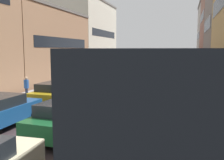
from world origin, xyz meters
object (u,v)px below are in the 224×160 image
(hatchback_centre_lane_third, at_px, (111,93))
(sedan_left_lane_fourth, at_px, (91,82))
(removalist_box_truck, at_px, (152,107))
(pedestrian_near_kerb, at_px, (26,86))
(coupe_centre_lane_fourth, at_px, (129,84))
(sedan_centre_lane_fifth, at_px, (140,77))
(bus_mid_queue_primary, at_px, (178,63))
(sedan_left_lane_third, at_px, (57,92))
(sedan_right_lane_behind_truck, at_px, (164,100))
(sedan_centre_lane_second, at_px, (68,116))

(hatchback_centre_lane_third, relative_size, sedan_left_lane_fourth, 1.01)
(removalist_box_truck, distance_m, pedestrian_near_kerb, 13.13)
(coupe_centre_lane_fourth, height_order, sedan_centre_lane_fifth, same)
(bus_mid_queue_primary, bearing_deg, hatchback_centre_lane_third, 170.85)
(removalist_box_truck, height_order, sedan_left_lane_third, removalist_box_truck)
(sedan_left_lane_third, bearing_deg, sedan_left_lane_fourth, -0.27)
(removalist_box_truck, xyz_separation_m, hatchback_centre_lane_third, (-3.64, 8.16, -1.18))
(removalist_box_truck, xyz_separation_m, sedan_right_lane_behind_truck, (-0.22, 7.07, -1.18))
(sedan_centre_lane_second, relative_size, hatchback_centre_lane_third, 1.00)
(pedestrian_near_kerb, bearing_deg, sedan_left_lane_third, -61.45)
(hatchback_centre_lane_third, distance_m, pedestrian_near_kerb, 6.39)
(sedan_left_lane_third, distance_m, sedan_centre_lane_fifth, 11.33)
(coupe_centre_lane_fourth, relative_size, sedan_centre_lane_fifth, 0.98)
(sedan_right_lane_behind_truck, distance_m, pedestrian_near_kerb, 9.90)
(sedan_centre_lane_second, bearing_deg, hatchback_centre_lane_third, 1.60)
(removalist_box_truck, xyz_separation_m, bus_mid_queue_primary, (-0.15, 27.89, -0.21))
(coupe_centre_lane_fourth, height_order, sedan_right_lane_behind_truck, same)
(hatchback_centre_lane_third, bearing_deg, bus_mid_queue_primary, -7.54)
(sedan_left_lane_third, xyz_separation_m, sedan_centre_lane_fifth, (3.53, 10.77, 0.00))
(coupe_centre_lane_fourth, bearing_deg, removalist_box_truck, -165.10)
(sedan_right_lane_behind_truck, bearing_deg, coupe_centre_lane_fourth, 28.37)
(sedan_left_lane_fourth, bearing_deg, hatchback_centre_lane_third, -148.75)
(sedan_centre_lane_second, height_order, bus_mid_queue_primary, bus_mid_queue_primary)
(hatchback_centre_lane_third, distance_m, sedan_left_lane_third, 3.52)
(removalist_box_truck, xyz_separation_m, sedan_left_lane_third, (-7.10, 7.52, -1.18))
(sedan_left_lane_third, relative_size, pedestrian_near_kerb, 2.61)
(removalist_box_truck, bearing_deg, coupe_centre_lane_fourth, 12.32)
(bus_mid_queue_primary, bearing_deg, sedan_left_lane_third, 162.04)
(sedan_centre_lane_second, relative_size, sedan_right_lane_behind_truck, 1.01)
(hatchback_centre_lane_third, distance_m, sedan_centre_lane_fifth, 10.13)
(removalist_box_truck, xyz_separation_m, sedan_centre_lane_fifth, (-3.57, 18.29, -1.18))
(sedan_centre_lane_fifth, relative_size, sedan_right_lane_behind_truck, 1.02)
(sedan_centre_lane_second, distance_m, sedan_left_lane_fourth, 11.28)
(sedan_left_lane_third, relative_size, sedan_left_lane_fourth, 1.00)
(sedan_centre_lane_second, bearing_deg, coupe_centre_lane_fourth, 1.78)
(hatchback_centre_lane_third, xyz_separation_m, bus_mid_queue_primary, (3.49, 19.73, 0.96))
(sedan_centre_lane_second, distance_m, pedestrian_near_kerb, 8.66)
(sedan_left_lane_fourth, bearing_deg, pedestrian_near_kerb, 145.76)
(coupe_centre_lane_fourth, bearing_deg, sedan_left_lane_fourth, 85.72)
(sedan_left_lane_third, xyz_separation_m, coupe_centre_lane_fourth, (3.55, 5.50, 0.00))
(sedan_left_lane_third, height_order, sedan_centre_lane_fifth, same)
(coupe_centre_lane_fourth, relative_size, sedan_right_lane_behind_truck, 1.00)
(sedan_left_lane_third, bearing_deg, sedan_centre_lane_fifth, -16.87)
(bus_mid_queue_primary, bearing_deg, removalist_box_truck, -178.81)
(sedan_centre_lane_second, relative_size, sedan_left_lane_fourth, 1.01)
(bus_mid_queue_primary, height_order, pedestrian_near_kerb, bus_mid_queue_primary)
(sedan_left_lane_fourth, distance_m, bus_mid_queue_primary, 16.17)
(sedan_right_lane_behind_truck, xyz_separation_m, pedestrian_near_kerb, (-9.81, 1.35, 0.15))
(sedan_left_lane_fourth, bearing_deg, bus_mid_queue_primary, -26.67)
(sedan_centre_lane_fifth, relative_size, bus_mid_queue_primary, 0.42)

